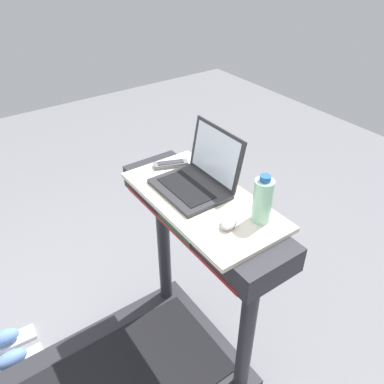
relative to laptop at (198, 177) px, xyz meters
name	(u,v)px	position (x,y,z in m)	size (l,w,h in m)	color
desk_board	(202,200)	(0.07, -0.03, -0.06)	(0.73, 0.37, 0.02)	beige
laptop	(198,177)	(0.00, 0.00, 0.00)	(0.31, 0.28, 0.25)	#2D2D30
computer_mouse	(229,221)	(0.27, -0.05, -0.03)	(0.06, 0.10, 0.03)	#B2B2B7
water_bottle	(263,200)	(0.32, 0.07, 0.04)	(0.07, 0.07, 0.20)	#9EDBB2
tv_remote	(171,164)	(-0.21, 0.00, -0.04)	(0.10, 0.17, 0.02)	slate
sneaker_left	(6,339)	(-0.59, -0.92, -1.07)	(0.12, 0.27, 0.11)	white
sneaker_right	(14,360)	(-0.43, -0.92, -1.07)	(0.10, 0.26, 0.11)	white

